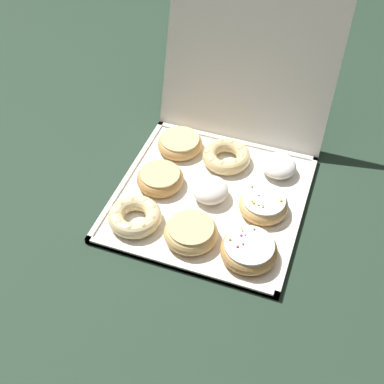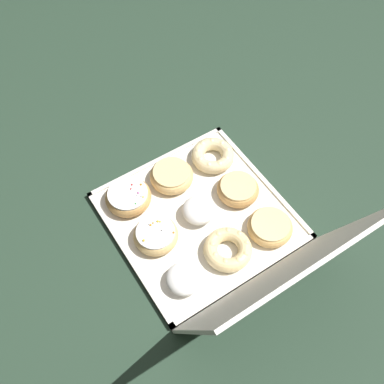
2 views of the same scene
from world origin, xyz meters
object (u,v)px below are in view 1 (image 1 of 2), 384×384
at_px(glazed_ring_donut_3, 161,177).
at_px(glazed_ring_donut_6, 180,143).
at_px(powdered_filled_donut_8, 279,166).
at_px(sprinkle_donut_2, 249,250).
at_px(powdered_filled_donut_4, 209,188).
at_px(donut_box, 210,198).
at_px(cruller_donut_7, 225,156).
at_px(cruller_donut_0, 135,216).
at_px(sprinkle_donut_5, 264,204).
at_px(glazed_ring_donut_1, 190,232).

xyz_separation_m(glazed_ring_donut_3, glazed_ring_donut_6, (-0.00, 0.13, -0.00)).
xyz_separation_m(glazed_ring_donut_6, powdered_filled_donut_8, (0.26, 0.00, 0.00)).
bearing_deg(sprinkle_donut_2, powdered_filled_donut_4, 133.72).
xyz_separation_m(donut_box, powdered_filled_donut_4, (-0.00, 0.00, 0.03)).
bearing_deg(donut_box, cruller_donut_7, 91.87).
bearing_deg(glazed_ring_donut_3, cruller_donut_0, -93.52).
xyz_separation_m(cruller_donut_0, cruller_donut_7, (0.13, 0.26, -0.00)).
xyz_separation_m(sprinkle_donut_5, powdered_filled_donut_8, (0.00, 0.13, 0.00)).
bearing_deg(powdered_filled_donut_8, powdered_filled_donut_4, -135.86).
distance_m(cruller_donut_7, powdered_filled_donut_8, 0.13).
bearing_deg(donut_box, sprinkle_donut_5, 0.45).
relative_size(cruller_donut_0, powdered_filled_donut_8, 1.40).
bearing_deg(powdered_filled_donut_4, cruller_donut_0, -133.70).
height_order(powdered_filled_donut_4, powdered_filled_donut_8, powdered_filled_donut_4).
distance_m(glazed_ring_donut_3, glazed_ring_donut_6, 0.13).
relative_size(glazed_ring_donut_1, cruller_donut_7, 0.98).
distance_m(sprinkle_donut_2, sprinkle_donut_5, 0.14).
relative_size(powdered_filled_donut_4, cruller_donut_7, 0.71).
relative_size(sprinkle_donut_2, powdered_filled_donut_4, 1.43).
distance_m(cruller_donut_0, glazed_ring_donut_1, 0.13).
distance_m(sprinkle_donut_2, powdered_filled_donut_4, 0.19).
height_order(sprinkle_donut_2, powdered_filled_donut_8, sprinkle_donut_2).
height_order(glazed_ring_donut_3, cruller_donut_7, same).
height_order(sprinkle_donut_2, glazed_ring_donut_6, sprinkle_donut_2).
relative_size(powdered_filled_donut_4, glazed_ring_donut_6, 0.74).
bearing_deg(glazed_ring_donut_1, powdered_filled_donut_8, 63.85).
xyz_separation_m(glazed_ring_donut_6, cruller_donut_7, (0.12, -0.01, 0.00)).
relative_size(powdered_filled_donut_4, sprinkle_donut_5, 0.75).
relative_size(glazed_ring_donut_1, sprinkle_donut_2, 0.97).
relative_size(glazed_ring_donut_6, powdered_filled_donut_8, 1.35).
xyz_separation_m(cruller_donut_7, powdered_filled_donut_8, (0.13, 0.01, 0.00)).
height_order(cruller_donut_7, powdered_filled_donut_8, powdered_filled_donut_8).
height_order(cruller_donut_0, sprinkle_donut_2, sprinkle_donut_2).
relative_size(donut_box, cruller_donut_0, 3.60).
xyz_separation_m(cruller_donut_0, glazed_ring_donut_1, (0.13, -0.00, 0.00)).
bearing_deg(glazed_ring_donut_6, sprinkle_donut_5, -28.06).
distance_m(cruller_donut_0, sprinkle_donut_5, 0.29).
bearing_deg(donut_box, sprinkle_donut_2, -46.29).
height_order(donut_box, glazed_ring_donut_6, glazed_ring_donut_6).
xyz_separation_m(powdered_filled_donut_4, powdered_filled_donut_8, (0.13, 0.13, -0.00)).
bearing_deg(glazed_ring_donut_1, powdered_filled_donut_4, 91.54).
xyz_separation_m(powdered_filled_donut_4, cruller_donut_7, (0.00, 0.12, -0.01)).
bearing_deg(glazed_ring_donut_1, sprinkle_donut_5, 46.00).
bearing_deg(cruller_donut_7, sprinkle_donut_2, -63.12).
distance_m(donut_box, cruller_donut_0, 0.19).
bearing_deg(sprinkle_donut_5, powdered_filled_donut_8, 88.64).
height_order(sprinkle_donut_2, glazed_ring_donut_3, sprinkle_donut_2).
height_order(cruller_donut_0, powdered_filled_donut_4, powdered_filled_donut_4).
distance_m(sprinkle_donut_5, glazed_ring_donut_6, 0.29).
xyz_separation_m(sprinkle_donut_2, sprinkle_donut_5, (-0.00, 0.14, -0.00)).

